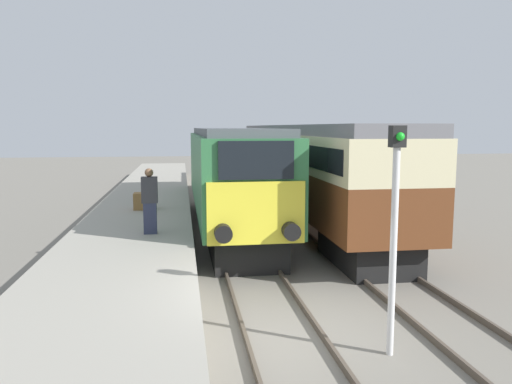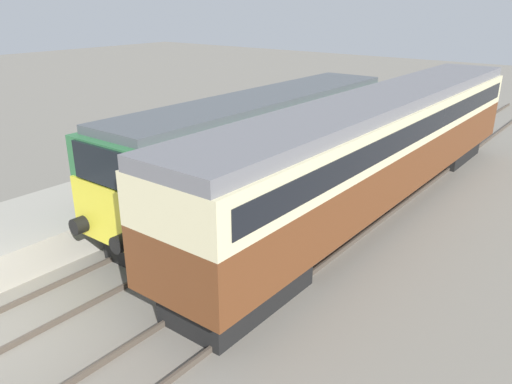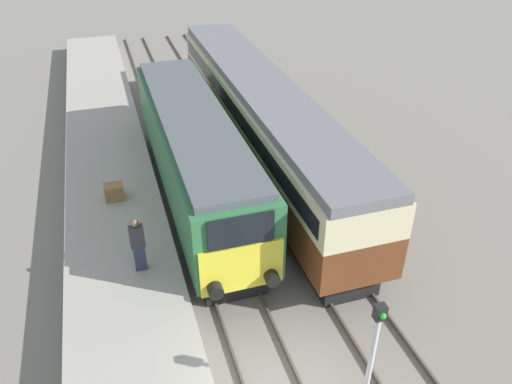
{
  "view_description": "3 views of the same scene",
  "coord_description": "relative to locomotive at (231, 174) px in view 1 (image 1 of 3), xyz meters",
  "views": [
    {
      "loc": [
        -1.83,
        -8.8,
        3.93
      ],
      "look_at": [
        0.0,
        3.4,
        2.32
      ],
      "focal_mm": 35.0,
      "sensor_mm": 36.0,
      "label": 1
    },
    {
      "loc": [
        10.09,
        -3.35,
        6.84
      ],
      "look_at": [
        1.7,
        7.4,
        1.6
      ],
      "focal_mm": 35.0,
      "sensor_mm": 36.0,
      "label": 2
    },
    {
      "loc": [
        -2.89,
        -7.13,
        11.28
      ],
      "look_at": [
        1.7,
        7.4,
        1.6
      ],
      "focal_mm": 35.0,
      "sensor_mm": 36.0,
      "label": 3
    }
  ],
  "objects": [
    {
      "name": "signal_post",
      "position": [
        1.7,
        -10.93,
        0.19
      ],
      "size": [
        0.24,
        0.28,
        3.96
      ],
      "color": "silver",
      "rests_on": "ground_plane"
    },
    {
      "name": "locomotive",
      "position": [
        0.0,
        0.0,
        0.0
      ],
      "size": [
        2.7,
        13.57,
        3.89
      ],
      "color": "black",
      "rests_on": "ground_plane"
    },
    {
      "name": "ground_plane",
      "position": [
        0.0,
        -9.94,
        -2.16
      ],
      "size": [
        120.0,
        120.0,
        0.0
      ],
      "primitive_type": "plane",
      "color": "slate"
    },
    {
      "name": "passenger_carriage",
      "position": [
        3.4,
        2.14,
        0.28
      ],
      "size": [
        2.75,
        19.4,
        4.02
      ],
      "color": "black",
      "rests_on": "ground_plane"
    },
    {
      "name": "person_on_platform",
      "position": [
        -2.72,
        -4.73,
        -0.27
      ],
      "size": [
        0.44,
        0.26,
        1.84
      ],
      "color": "#2D334C",
      "rests_on": "platform_left"
    },
    {
      "name": "rails_near_track",
      "position": [
        0.0,
        -4.94,
        -2.09
      ],
      "size": [
        1.51,
        60.0,
        0.14
      ],
      "color": "#4C4238",
      "rests_on": "ground_plane"
    },
    {
      "name": "luggage_crate",
      "position": [
        -3.22,
        -0.42,
        -0.89
      ],
      "size": [
        0.7,
        0.56,
        0.6
      ],
      "color": "olive",
      "rests_on": "platform_left"
    },
    {
      "name": "platform_left",
      "position": [
        -3.3,
        -1.94,
        -1.68
      ],
      "size": [
        3.5,
        50.0,
        0.97
      ],
      "color": "#9E998C",
      "rests_on": "ground_plane"
    },
    {
      "name": "rails_far_track",
      "position": [
        3.4,
        -4.94,
        -2.09
      ],
      "size": [
        1.5,
        60.0,
        0.14
      ],
      "color": "#4C4238",
      "rests_on": "ground_plane"
    }
  ]
}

